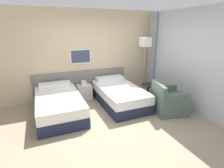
{
  "coord_description": "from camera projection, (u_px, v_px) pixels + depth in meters",
  "views": [
    {
      "loc": [
        -1.56,
        -3.4,
        2.15
      ],
      "look_at": [
        0.23,
        0.86,
        0.66
      ],
      "focal_mm": 28.0,
      "sensor_mm": 36.0,
      "label": 1
    }
  ],
  "objects": [
    {
      "name": "ground_plane",
      "position": [
        117.0,
        121.0,
        4.22
      ],
      "size": [
        16.0,
        16.0,
        0.0
      ],
      "primitive_type": "plane",
      "color": "gray"
    },
    {
      "name": "wall_headboard",
      "position": [
        91.0,
        56.0,
        5.54
      ],
      "size": [
        10.0,
        0.1,
        2.7
      ],
      "color": "#C6B28E",
      "rests_on": "ground_plane"
    },
    {
      "name": "wall_window",
      "position": [
        196.0,
        61.0,
        4.45
      ],
      "size": [
        0.21,
        4.44,
        2.7
      ],
      "color": "white",
      "rests_on": "ground_plane"
    },
    {
      "name": "bed_near_door",
      "position": [
        59.0,
        104.0,
        4.5
      ],
      "size": [
        1.09,
        1.97,
        0.64
      ],
      "color": "#1E233D",
      "rests_on": "ground_plane"
    },
    {
      "name": "bed_near_window",
      "position": [
        119.0,
        95.0,
        5.13
      ],
      "size": [
        1.09,
        1.97,
        0.64
      ],
      "color": "#1E233D",
      "rests_on": "ground_plane"
    },
    {
      "name": "nightstand",
      "position": [
        84.0,
        92.0,
        5.49
      ],
      "size": [
        0.44,
        0.36,
        0.59
      ],
      "color": "beige",
      "rests_on": "ground_plane"
    },
    {
      "name": "floor_lamp",
      "position": [
        145.0,
        45.0,
        5.53
      ],
      "size": [
        0.29,
        0.29,
        1.86
      ],
      "color": "#9E9993",
      "rests_on": "ground_plane"
    },
    {
      "name": "side_table",
      "position": [
        148.0,
        90.0,
        5.09
      ],
      "size": [
        0.42,
        0.42,
        0.59
      ],
      "color": "black",
      "rests_on": "ground_plane"
    },
    {
      "name": "armchair",
      "position": [
        169.0,
        102.0,
        4.6
      ],
      "size": [
        0.93,
        0.93,
        0.81
      ],
      "rotation": [
        0.0,
        0.0,
        1.33
      ],
      "color": "#4C6056",
      "rests_on": "ground_plane"
    }
  ]
}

